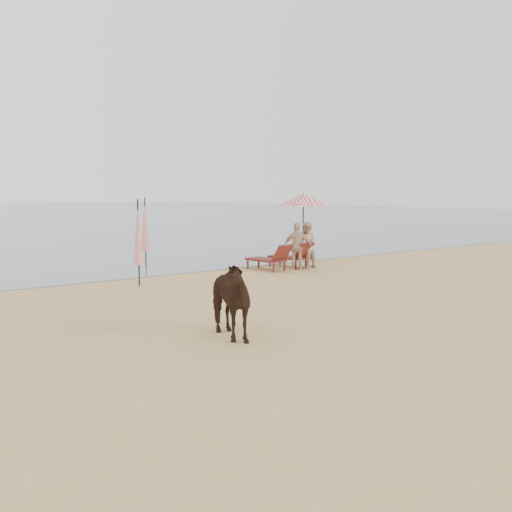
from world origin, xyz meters
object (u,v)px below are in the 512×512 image
at_px(beachgoer_right_a, 306,245).
at_px(beachgoer_right_b, 297,246).
at_px(cow, 224,299).
at_px(umbrella_closed_right, 145,225).
at_px(lounger_cluster_right, 282,257).
at_px(umbrella_closed_left, 138,233).
at_px(umbrella_open_right, 303,200).

xyz_separation_m(beachgoer_right_a, beachgoer_right_b, (-0.57, -0.16, 0.00)).
bearing_deg(cow, umbrella_closed_right, 82.66).
bearing_deg(lounger_cluster_right, umbrella_closed_left, 175.64).
relative_size(lounger_cluster_right, cow, 1.14).
bearing_deg(lounger_cluster_right, cow, -143.25).
bearing_deg(lounger_cluster_right, umbrella_open_right, 26.42).
bearing_deg(umbrella_closed_right, umbrella_closed_left, -119.52).
distance_m(lounger_cluster_right, cow, 9.86).
xyz_separation_m(lounger_cluster_right, umbrella_open_right, (2.51, 1.64, 1.99)).
relative_size(beachgoer_right_a, beachgoer_right_b, 0.99).
height_order(umbrella_open_right, umbrella_closed_left, umbrella_open_right).
distance_m(umbrella_closed_right, cow, 10.48).
height_order(lounger_cluster_right, umbrella_closed_right, umbrella_closed_right).
relative_size(umbrella_open_right, beachgoer_right_a, 1.61).
bearing_deg(cow, lounger_cluster_right, 54.85).
xyz_separation_m(umbrella_closed_left, cow, (-1.44, -6.55, -0.82)).
xyz_separation_m(lounger_cluster_right, umbrella_closed_left, (-5.71, -0.25, 1.11)).
distance_m(umbrella_closed_right, beachgoer_right_b, 5.51).
xyz_separation_m(umbrella_open_right, beachgoer_right_a, (-1.61, -1.94, -1.60)).
xyz_separation_m(umbrella_open_right, umbrella_closed_right, (-6.31, 1.46, -0.87)).
distance_m(lounger_cluster_right, beachgoer_right_b, 0.69).
relative_size(umbrella_open_right, umbrella_closed_right, 1.06).
bearing_deg(umbrella_open_right, umbrella_closed_left, 170.51).
bearing_deg(beachgoer_right_b, umbrella_closed_right, -1.70).
distance_m(umbrella_closed_left, umbrella_closed_right, 3.85).
bearing_deg(cow, beachgoer_right_a, 50.21).
bearing_deg(umbrella_closed_right, beachgoer_right_a, -35.88).
bearing_deg(beachgoer_right_a, umbrella_closed_right, -43.84).
distance_m(umbrella_closed_left, beachgoer_right_b, 6.08).
relative_size(umbrella_open_right, beachgoer_right_b, 1.60).
xyz_separation_m(umbrella_open_right, cow, (-9.65, -8.44, -1.70)).
xyz_separation_m(cow, beachgoer_right_b, (7.47, 6.33, 0.10)).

